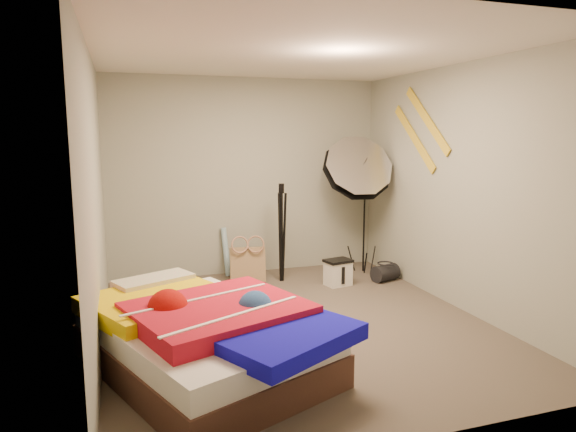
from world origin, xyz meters
name	(u,v)px	position (x,y,z in m)	size (l,w,h in m)	color
floor	(298,324)	(0.00, 0.00, 0.00)	(4.00, 4.00, 0.00)	brown
ceiling	(298,53)	(0.00, 0.00, 2.50)	(4.00, 4.00, 0.00)	silver
wall_back	(247,177)	(0.00, 2.00, 1.25)	(3.50, 3.50, 0.00)	gray
wall_front	(417,234)	(0.00, -2.00, 1.25)	(3.50, 3.50, 0.00)	gray
wall_left	(95,202)	(-1.75, 0.00, 1.25)	(4.00, 4.00, 0.00)	gray
wall_right	(459,188)	(1.75, 0.00, 1.25)	(4.00, 4.00, 0.00)	gray
tote_bag	(248,265)	(-0.11, 1.53, 0.21)	(0.43, 0.13, 0.43)	#A2845D
wrapping_roll	(226,252)	(-0.31, 1.90, 0.31)	(0.07, 0.07, 0.62)	teal
camera_case	(338,273)	(0.88, 1.05, 0.14)	(0.29, 0.21, 0.29)	silver
duffel_bag	(385,273)	(1.51, 1.04, 0.10)	(0.20, 0.20, 0.33)	black
wall_stripe_upper	(427,120)	(1.73, 0.60, 1.95)	(0.02, 1.10, 0.10)	gold
wall_stripe_lower	(414,138)	(1.73, 0.85, 1.75)	(0.02, 1.10, 0.10)	gold
bed	(204,335)	(-1.00, -0.69, 0.28)	(2.02, 2.28, 0.56)	#482B21
photo_umbrella	(357,170)	(1.29, 1.46, 1.34)	(1.14, 0.89, 1.87)	black
camera_tripod	(281,226)	(0.29, 1.45, 0.69)	(0.08, 0.08, 1.21)	black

